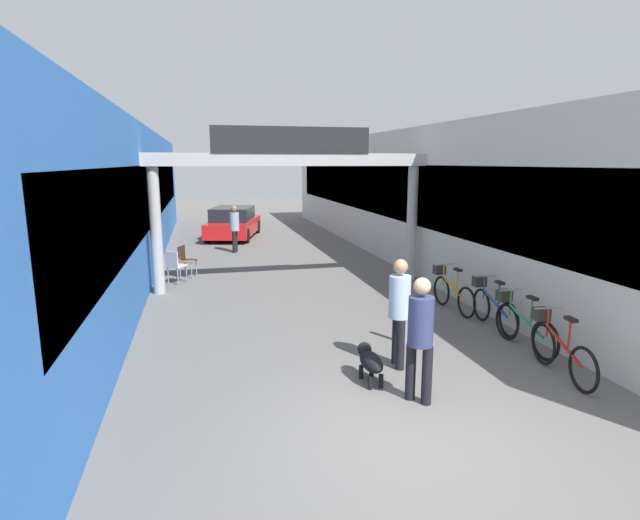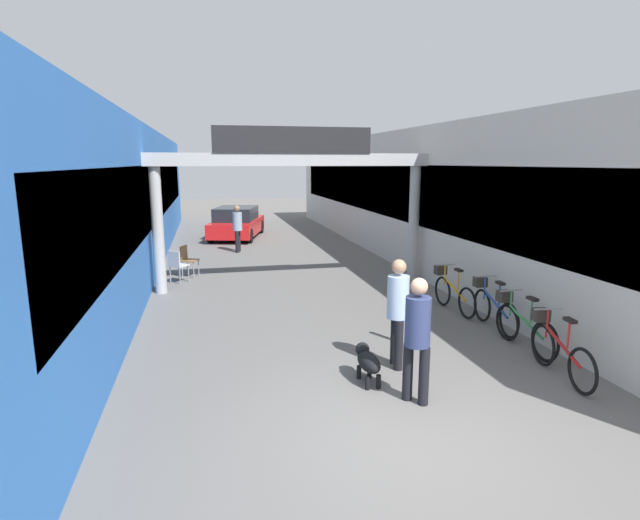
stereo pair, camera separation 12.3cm
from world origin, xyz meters
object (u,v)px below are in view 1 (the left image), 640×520
object	(u,v)px
cafe_chair_wood_farther	(185,258)
pedestrian_with_dog	(420,332)
bicycle_orange_farthest	(451,291)
bicycle_red_nearest	(558,347)
bollard_post_metal	(405,316)
pedestrian_carrying_crate	(234,226)
cafe_chair_aluminium_nearer	(175,264)
pedestrian_companion	(399,306)
bicycle_green_second	(521,323)
bicycle_blue_third	(492,305)
parked_car_red	(233,223)
dog_on_leash	(370,360)

from	to	relation	value
cafe_chair_wood_farther	pedestrian_with_dog	bearing A→B (deg)	-69.02
pedestrian_with_dog	bicycle_orange_farthest	world-z (taller)	pedestrian_with_dog
pedestrian_with_dog	bicycle_red_nearest	distance (m)	2.54
bicycle_orange_farthest	bollard_post_metal	world-z (taller)	bollard_post_metal
pedestrian_carrying_crate	cafe_chair_aluminium_nearer	distance (m)	4.85
pedestrian_companion	bicycle_green_second	world-z (taller)	pedestrian_companion
bicycle_green_second	bollard_post_metal	xyz separation A→B (m)	(-1.92, 0.64, 0.07)
pedestrian_with_dog	bicycle_red_nearest	world-z (taller)	pedestrian_with_dog
bollard_post_metal	cafe_chair_aluminium_nearer	xyz separation A→B (m)	(-4.21, 5.64, 0.03)
pedestrian_companion	bicycle_red_nearest	bearing A→B (deg)	-20.52
pedestrian_companion	cafe_chair_wood_farther	bearing A→B (deg)	115.22
bicycle_blue_third	bicycle_orange_farthest	distance (m)	1.25
cafe_chair_aluminium_nearer	parked_car_red	xyz separation A→B (m)	(2.08, 7.98, 0.10)
bicycle_blue_third	bollard_post_metal	xyz separation A→B (m)	(-2.04, -0.47, 0.07)
parked_car_red	bollard_post_metal	bearing A→B (deg)	-81.09
pedestrian_carrying_crate	bicycle_blue_third	world-z (taller)	pedestrian_carrying_crate
pedestrian_companion	bicycle_green_second	bearing A→B (deg)	6.99
pedestrian_companion	bicycle_blue_third	world-z (taller)	pedestrian_companion
bicycle_green_second	parked_car_red	world-z (taller)	parked_car_red
pedestrian_companion	bollard_post_metal	size ratio (longest dim) A/B	1.74
bollard_post_metal	pedestrian_companion	bearing A→B (deg)	-118.55
bicycle_red_nearest	cafe_chair_aluminium_nearer	xyz separation A→B (m)	(-5.98, 7.43, 0.10)
bollard_post_metal	bicycle_blue_third	bearing A→B (deg)	13.08
pedestrian_carrying_crate	bicycle_red_nearest	distance (m)	12.57
pedestrian_carrying_crate	parked_car_red	world-z (taller)	pedestrian_carrying_crate
parked_car_red	pedestrian_carrying_crate	bearing A→B (deg)	-92.94
pedestrian_carrying_crate	bollard_post_metal	distance (m)	10.36
pedestrian_companion	bicycle_green_second	size ratio (longest dim) A/B	1.03
pedestrian_companion	bicycle_red_nearest	distance (m)	2.49
bicycle_blue_third	bicycle_orange_farthest	xyz separation A→B (m)	(-0.23, 1.23, 0.00)
pedestrian_with_dog	bollard_post_metal	xyz separation A→B (m)	(0.70, 2.12, -0.49)
dog_on_leash	cafe_chair_aluminium_nearer	distance (m)	7.66
bicycle_red_nearest	cafe_chair_wood_farther	world-z (taller)	bicycle_red_nearest
pedestrian_companion	cafe_chair_aluminium_nearer	world-z (taller)	pedestrian_companion
pedestrian_carrying_crate	bicycle_blue_third	distance (m)	10.57
bollard_post_metal	parked_car_red	size ratio (longest dim) A/B	0.23
pedestrian_with_dog	bollard_post_metal	size ratio (longest dim) A/B	1.72
pedestrian_with_dog	parked_car_red	world-z (taller)	pedestrian_with_dog
dog_on_leash	bicycle_green_second	xyz separation A→B (m)	(3.06, 0.73, 0.11)
pedestrian_companion	bicycle_orange_farthest	distance (m)	3.57
pedestrian_with_dog	pedestrian_companion	world-z (taller)	pedestrian_companion
pedestrian_with_dog	cafe_chair_wood_farther	bearing A→B (deg)	110.98
bicycle_blue_third	cafe_chair_wood_farther	distance (m)	8.43
pedestrian_carrying_crate	bicycle_blue_third	bearing A→B (deg)	-65.62
pedestrian_carrying_crate	cafe_chair_aluminium_nearer	world-z (taller)	pedestrian_carrying_crate
dog_on_leash	bicycle_orange_farthest	distance (m)	4.27
bicycle_orange_farthest	cafe_chair_aluminium_nearer	xyz separation A→B (m)	(-6.03, 3.93, 0.10)
cafe_chair_aluminium_nearer	pedestrian_with_dog	bearing A→B (deg)	-65.63
pedestrian_with_dog	cafe_chair_aluminium_nearer	world-z (taller)	pedestrian_with_dog
pedestrian_companion	cafe_chair_wood_farther	xyz separation A→B (m)	(-3.45, 7.33, -0.47)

